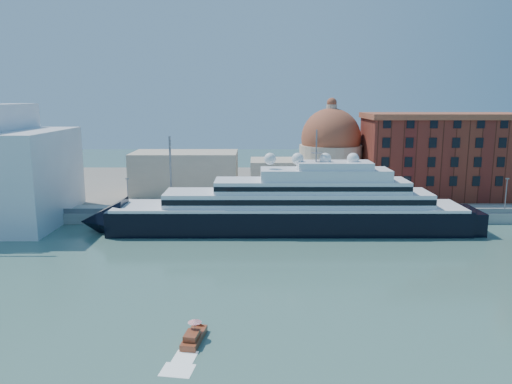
{
  "coord_description": "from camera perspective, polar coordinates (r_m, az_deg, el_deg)",
  "views": [
    {
      "loc": [
        0.31,
        -85.24,
        29.68
      ],
      "look_at": [
        0.46,
        18.0,
        9.89
      ],
      "focal_mm": 35.0,
      "sensor_mm": 36.0,
      "label": 1
    }
  ],
  "objects": [
    {
      "name": "quay",
      "position": [
        122.58,
        -0.23,
        -2.56
      ],
      "size": [
        180.0,
        10.0,
        2.5
      ],
      "primitive_type": "cube",
      "color": "gray",
      "rests_on": "ground"
    },
    {
      "name": "superyacht",
      "position": [
        111.21,
        2.42,
        -2.21
      ],
      "size": [
        88.66,
        12.29,
        26.5
      ],
      "color": "black",
      "rests_on": "ground"
    },
    {
      "name": "lamp_posts",
      "position": [
        119.87,
        -6.3,
        1.26
      ],
      "size": [
        120.8,
        2.4,
        18.0
      ],
      "color": "slate",
      "rests_on": "quay"
    },
    {
      "name": "ground",
      "position": [
        90.26,
        -0.28,
        -8.35
      ],
      "size": [
        400.0,
        400.0,
        0.0
      ],
      "primitive_type": "plane",
      "color": "#335850",
      "rests_on": "ground"
    },
    {
      "name": "water_taxi",
      "position": [
        64.29,
        -7.14,
        -16.07
      ],
      "size": [
        2.82,
        6.08,
        2.78
      ],
      "rotation": [
        0.0,
        0.0,
        -0.15
      ],
      "color": "maroon",
      "rests_on": "ground"
    },
    {
      "name": "land",
      "position": [
        162.78,
        -0.19,
        0.7
      ],
      "size": [
        260.0,
        72.0,
        2.0
      ],
      "primitive_type": "cube",
      "color": "slate",
      "rests_on": "ground"
    },
    {
      "name": "quay_fence",
      "position": [
        117.77,
        -0.23,
        -2.19
      ],
      "size": [
        180.0,
        0.1,
        1.2
      ],
      "primitive_type": "cube",
      "color": "slate",
      "rests_on": "quay"
    },
    {
      "name": "warehouse",
      "position": [
        147.51,
        20.48,
        3.98
      ],
      "size": [
        43.0,
        19.0,
        23.25
      ],
      "color": "maroon",
      "rests_on": "land"
    },
    {
      "name": "church",
      "position": [
        144.31,
        2.33,
        3.37
      ],
      "size": [
        66.0,
        18.0,
        25.5
      ],
      "color": "beige",
      "rests_on": "land"
    }
  ]
}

